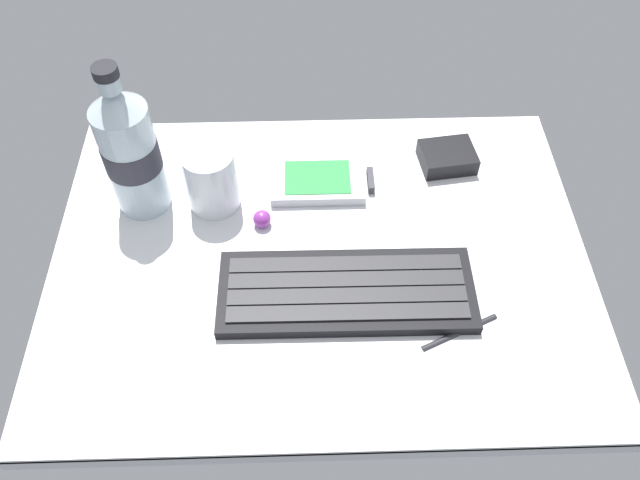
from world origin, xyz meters
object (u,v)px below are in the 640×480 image
Objects in this scene: stylus_pen at (460,331)px; charger_block at (447,157)px; keyboard at (346,291)px; juice_cup at (212,181)px; trackball_mouse at (262,219)px; handheld_device at (323,181)px; water_bottle at (130,150)px.

charger_block is at bearing 60.60° from stylus_pen.
juice_cup is (-15.92, 14.63, 3.10)cm from keyboard.
trackball_mouse is (6.08, -3.88, -2.81)cm from juice_cup.
stylus_pen is (22.00, -16.00, -0.75)cm from trackball_mouse.
keyboard is 17.38cm from handheld_device.
keyboard is 13.26cm from stylus_pen.
handheld_device reaches higher than stylus_pen.
handheld_device is 1.83× the size of charger_block.
juice_cup is 3.86× the size of trackball_mouse.
stylus_pen is at bearing -36.03° from trackball_mouse.
water_bottle is (-24.84, 15.04, 8.20)cm from keyboard.
keyboard is at bearing 132.40° from stylus_pen.
handheld_device is 14.35cm from juice_cup.
juice_cup reaches higher than stylus_pen.
stylus_pen is (37.00, -20.29, -8.66)cm from water_bottle.
water_bottle reaches higher than stylus_pen.
handheld_device is 17.03cm from charger_block.
trackball_mouse is 0.23× the size of stylus_pen.
stylus_pen is at bearing -35.29° from juice_cup.
water_bottle is (-8.92, 0.41, 5.10)cm from juice_cup.
keyboard is 3.42× the size of juice_cup.
juice_cup is 31.13cm from charger_block.
keyboard is 21.84cm from juice_cup.
handheld_device is 5.82× the size of trackball_mouse.
keyboard is at bearing -125.06° from charger_block.
trackball_mouse is at bearing -15.97° from water_bottle.
water_bottle reaches higher than trackball_mouse.
stylus_pen is (28.08, -19.88, -3.56)cm from juice_cup.
keyboard is 14.57cm from trackball_mouse.
stylus_pen is (12.16, -5.25, -0.46)cm from keyboard.
charger_block is at bearing 11.23° from juice_cup.
keyboard is at bearing -31.19° from water_bottle.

